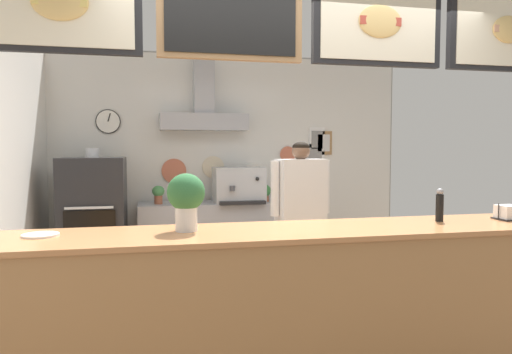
{
  "coord_description": "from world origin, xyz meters",
  "views": [
    {
      "loc": [
        -0.97,
        -3.15,
        1.58
      ],
      "look_at": [
        -0.09,
        0.81,
        1.33
      ],
      "focal_mm": 33.06,
      "sensor_mm": 36.0,
      "label": 1
    }
  ],
  "objects_px": {
    "shop_worker": "(301,223)",
    "espresso_machine": "(239,185)",
    "pepper_grinder": "(440,205)",
    "napkin_holder": "(508,213)",
    "pizza_oven": "(94,227)",
    "potted_sage": "(186,192)",
    "potted_rosemary": "(158,193)",
    "potted_thyme": "(264,192)",
    "basil_vase": "(186,199)",
    "condiment_plate": "(41,235)"
  },
  "relations": [
    {
      "from": "shop_worker",
      "to": "potted_rosemary",
      "type": "xyz_separation_m",
      "value": [
        -1.3,
        1.26,
        0.19
      ]
    },
    {
      "from": "espresso_machine",
      "to": "pepper_grinder",
      "type": "relative_size",
      "value": 2.63
    },
    {
      "from": "pizza_oven",
      "to": "potted_sage",
      "type": "bearing_deg",
      "value": 15.75
    },
    {
      "from": "espresso_machine",
      "to": "pepper_grinder",
      "type": "xyz_separation_m",
      "value": [
        0.87,
        -2.7,
        0.06
      ]
    },
    {
      "from": "shop_worker",
      "to": "espresso_machine",
      "type": "xyz_separation_m",
      "value": [
        -0.37,
        1.26,
        0.27
      ]
    },
    {
      "from": "shop_worker",
      "to": "potted_sage",
      "type": "relative_size",
      "value": 7.31
    },
    {
      "from": "potted_thyme",
      "to": "basil_vase",
      "type": "bearing_deg",
      "value": -112.46
    },
    {
      "from": "pepper_grinder",
      "to": "potted_thyme",
      "type": "bearing_deg",
      "value": 101.75
    },
    {
      "from": "potted_thyme",
      "to": "basil_vase",
      "type": "relative_size",
      "value": 0.61
    },
    {
      "from": "potted_rosemary",
      "to": "basil_vase",
      "type": "relative_size",
      "value": 0.62
    },
    {
      "from": "espresso_machine",
      "to": "napkin_holder",
      "type": "bearing_deg",
      "value": -63.19
    },
    {
      "from": "pizza_oven",
      "to": "potted_sage",
      "type": "distance_m",
      "value": 1.08
    },
    {
      "from": "condiment_plate",
      "to": "potted_sage",
      "type": "bearing_deg",
      "value": 69.86
    },
    {
      "from": "potted_sage",
      "to": "pepper_grinder",
      "type": "distance_m",
      "value": 3.1
    },
    {
      "from": "espresso_machine",
      "to": "potted_rosemary",
      "type": "bearing_deg",
      "value": 179.97
    },
    {
      "from": "potted_rosemary",
      "to": "potted_sage",
      "type": "bearing_deg",
      "value": 2.59
    },
    {
      "from": "potted_rosemary",
      "to": "shop_worker",
      "type": "bearing_deg",
      "value": -44.04
    },
    {
      "from": "pizza_oven",
      "to": "basil_vase",
      "type": "distance_m",
      "value": 2.63
    },
    {
      "from": "pizza_oven",
      "to": "basil_vase",
      "type": "xyz_separation_m",
      "value": [
        0.81,
        -2.44,
        0.54
      ]
    },
    {
      "from": "condiment_plate",
      "to": "potted_thyme",
      "type": "bearing_deg",
      "value": 54.41
    },
    {
      "from": "potted_sage",
      "to": "basil_vase",
      "type": "bearing_deg",
      "value": -93.89
    },
    {
      "from": "potted_rosemary",
      "to": "napkin_holder",
      "type": "distance_m",
      "value": 3.58
    },
    {
      "from": "napkin_holder",
      "to": "potted_thyme",
      "type": "bearing_deg",
      "value": 111.42
    },
    {
      "from": "condiment_plate",
      "to": "pepper_grinder",
      "type": "height_order",
      "value": "pepper_grinder"
    },
    {
      "from": "pizza_oven",
      "to": "potted_sage",
      "type": "xyz_separation_m",
      "value": [
        0.99,
        0.28,
        0.32
      ]
    },
    {
      "from": "condiment_plate",
      "to": "potted_rosemary",
      "type": "bearing_deg",
      "value": 75.83
    },
    {
      "from": "basil_vase",
      "to": "condiment_plate",
      "type": "bearing_deg",
      "value": 178.93
    },
    {
      "from": "potted_thyme",
      "to": "condiment_plate",
      "type": "height_order",
      "value": "potted_thyme"
    },
    {
      "from": "potted_thyme",
      "to": "napkin_holder",
      "type": "xyz_separation_m",
      "value": [
        1.07,
        -2.73,
        0.08
      ]
    },
    {
      "from": "pizza_oven",
      "to": "pepper_grinder",
      "type": "xyz_separation_m",
      "value": [
        2.49,
        -2.44,
        0.45
      ]
    },
    {
      "from": "shop_worker",
      "to": "potted_sage",
      "type": "distance_m",
      "value": 1.62
    },
    {
      "from": "espresso_machine",
      "to": "basil_vase",
      "type": "xyz_separation_m",
      "value": [
        -0.81,
        -2.7,
        0.14
      ]
    },
    {
      "from": "shop_worker",
      "to": "potted_sage",
      "type": "height_order",
      "value": "shop_worker"
    },
    {
      "from": "espresso_machine",
      "to": "pepper_grinder",
      "type": "bearing_deg",
      "value": -72.13
    },
    {
      "from": "potted_sage",
      "to": "potted_rosemary",
      "type": "distance_m",
      "value": 0.31
    },
    {
      "from": "shop_worker",
      "to": "potted_sage",
      "type": "bearing_deg",
      "value": -61.61
    },
    {
      "from": "potted_thyme",
      "to": "potted_rosemary",
      "type": "distance_m",
      "value": 1.25
    },
    {
      "from": "potted_rosemary",
      "to": "napkin_holder",
      "type": "height_order",
      "value": "napkin_holder"
    },
    {
      "from": "potted_sage",
      "to": "pizza_oven",
      "type": "bearing_deg",
      "value": -164.25
    },
    {
      "from": "napkin_holder",
      "to": "potted_rosemary",
      "type": "bearing_deg",
      "value": 130.29
    },
    {
      "from": "napkin_holder",
      "to": "basil_vase",
      "type": "xyz_separation_m",
      "value": [
        -2.19,
        0.03,
        0.15
      ]
    },
    {
      "from": "napkin_holder",
      "to": "pepper_grinder",
      "type": "height_order",
      "value": "pepper_grinder"
    },
    {
      "from": "pepper_grinder",
      "to": "espresso_machine",
      "type": "bearing_deg",
      "value": 107.87
    },
    {
      "from": "shop_worker",
      "to": "potted_rosemary",
      "type": "height_order",
      "value": "shop_worker"
    },
    {
      "from": "potted_sage",
      "to": "pepper_grinder",
      "type": "bearing_deg",
      "value": -61.19
    },
    {
      "from": "pizza_oven",
      "to": "espresso_machine",
      "type": "bearing_deg",
      "value": 9.32
    },
    {
      "from": "potted_rosemary",
      "to": "basil_vase",
      "type": "distance_m",
      "value": 2.72
    },
    {
      "from": "shop_worker",
      "to": "espresso_machine",
      "type": "distance_m",
      "value": 1.34
    },
    {
      "from": "shop_worker",
      "to": "potted_thyme",
      "type": "height_order",
      "value": "shop_worker"
    },
    {
      "from": "shop_worker",
      "to": "napkin_holder",
      "type": "bearing_deg",
      "value": 115.07
    }
  ]
}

